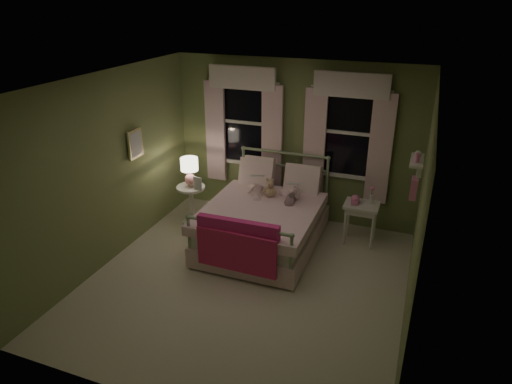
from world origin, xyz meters
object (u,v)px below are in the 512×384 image
at_px(child_left, 257,171).
at_px(nightstand_right, 361,210).
at_px(child_right, 292,177).
at_px(table_lamp, 190,169).
at_px(teddy_bear, 270,189).
at_px(bed, 264,222).
at_px(nightstand_left, 191,199).

relative_size(child_left, nightstand_right, 1.30).
height_order(child_right, table_lamp, child_right).
bearing_deg(teddy_bear, bed, -91.15).
distance_m(bed, teddy_bear, 0.50).
distance_m(bed, child_left, 0.80).
bearing_deg(child_right, child_left, -8.43).
xyz_separation_m(table_lamp, nightstand_right, (2.67, 0.31, -0.40)).
relative_size(child_left, nightstand_left, 1.28).
height_order(table_lamp, nightstand_right, table_lamp).
bearing_deg(child_left, nightstand_right, 163.65).
relative_size(teddy_bear, table_lamp, 0.66).
relative_size(nightstand_left, table_lamp, 1.44).
xyz_separation_m(teddy_bear, table_lamp, (-1.34, -0.03, 0.16)).
distance_m(child_left, nightstand_left, 1.21).
relative_size(bed, child_right, 2.57).
distance_m(child_right, table_lamp, 1.63).
distance_m(teddy_bear, table_lamp, 1.35).
xyz_separation_m(child_right, nightstand_left, (-1.62, -0.19, -0.55)).
bearing_deg(bed, child_right, 56.58).
bearing_deg(nightstand_right, bed, -157.81).
height_order(nightstand_left, nightstand_right, same).
height_order(child_left, table_lamp, child_left).
distance_m(child_right, nightstand_left, 1.72).
bearing_deg(bed, table_lamp, 169.77).
height_order(child_left, teddy_bear, child_left).
bearing_deg(table_lamp, bed, -10.23).
bearing_deg(child_right, nightstand_left, -1.65).
xyz_separation_m(child_left, nightstand_left, (-1.06, -0.19, -0.57)).
distance_m(teddy_bear, nightstand_right, 1.38).
relative_size(teddy_bear, nightstand_left, 0.46).
relative_size(bed, table_lamp, 4.50).
bearing_deg(bed, teddy_bear, 88.85).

